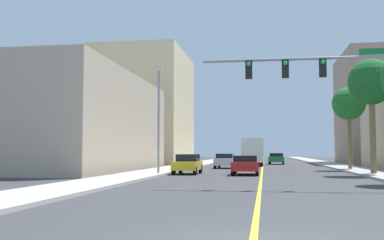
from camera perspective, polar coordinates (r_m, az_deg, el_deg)
The scene contains 16 objects.
ground at distance 50.51m, azimuth 8.60°, elevation -5.69°, with size 192.00×192.00×0.00m, color #38383A.
sidewalk_left at distance 51.20m, azimuth -0.64°, elevation -5.63°, with size 3.20×168.00×0.15m, color #B2ADA3.
sidewalk_right at distance 51.13m, azimuth 17.86°, elevation -5.44°, with size 3.20×168.00×0.15m, color #9E9B93.
lane_marking_center at distance 50.51m, azimuth 8.60°, elevation -5.69°, with size 0.16×144.00×0.01m, color yellow.
building_left_near at distance 42.83m, azimuth -15.02°, elevation -0.36°, with size 12.49×23.57×8.34m, color tan.
building_left_far at distance 67.27m, azimuth -5.83°, elevation 1.44°, with size 11.82×16.76×15.67m, color beige.
traffic_signal_mast at distance 22.33m, azimuth 17.84°, elevation 4.45°, with size 9.71×0.36×6.37m.
street_lamp at distance 32.76m, azimuth -4.10°, elevation 0.77°, with size 0.56×0.28×7.45m.
palm_mid at distance 35.10m, azimuth 21.05°, elevation 4.21°, with size 3.22×3.22×7.99m.
palm_far at distance 43.61m, azimuth 18.59°, elevation 1.84°, with size 2.94×2.94×7.23m.
car_silver at distance 46.33m, azimuth 4.08°, elevation -4.96°, with size 1.92×4.56×1.44m.
car_green at distance 61.50m, azimuth 10.28°, elevation -4.64°, with size 2.13×4.52×1.44m.
car_red at distance 33.62m, azimuth 6.54°, elevation -5.42°, with size 1.92×4.52×1.36m.
car_blue at distance 62.99m, azimuth 7.45°, elevation -4.63°, with size 1.93×4.37×1.49m.
car_yellow at distance 34.39m, azimuth -0.54°, elevation -5.38°, with size 1.76×3.91×1.45m.
delivery_truck at distance 55.13m, azimuth 7.39°, elevation -3.82°, with size 2.59×9.03×3.11m.
Camera 1 is at (0.22, -8.48, 1.66)m, focal length 43.70 mm.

